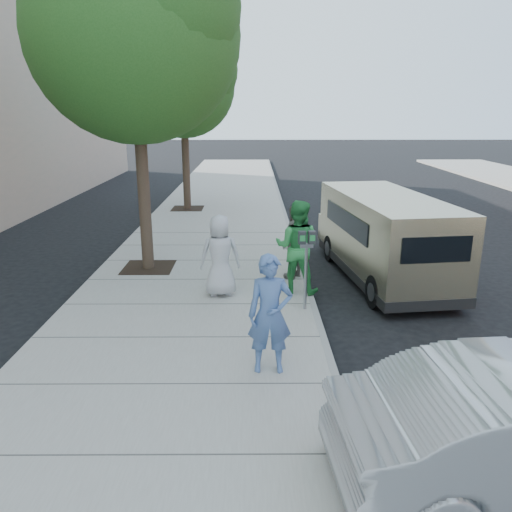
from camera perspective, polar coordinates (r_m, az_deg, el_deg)
name	(u,v)px	position (r m, az deg, el deg)	size (l,w,h in m)	color
ground	(241,311)	(9.98, -1.78, -6.28)	(120.00, 120.00, 0.00)	black
sidewalk	(190,307)	(10.02, -7.54, -5.85)	(5.00, 60.00, 0.15)	gray
curb_face	(313,307)	(10.02, 6.52, -5.83)	(0.12, 60.00, 0.16)	gray
tree_near	(136,27)	(12.00, -13.61, 24.11)	(4.62, 4.60, 7.53)	black
tree_far	(184,80)	(19.40, -8.24, 19.27)	(3.92, 3.80, 6.49)	black
parking_meter	(306,253)	(9.37, 5.78, 0.32)	(0.33, 0.14, 1.54)	gray
van	(384,235)	(11.97, 14.37, 2.34)	(2.38, 5.50, 1.98)	#C0B38A
person_officer	(270,314)	(7.18, 1.61, -6.68)	(0.64, 0.42, 1.76)	#4B6AA0
person_green_shirt	(297,247)	(10.33, 4.74, 1.04)	(0.94, 0.74, 1.94)	#2E8D42
person_gray_shirt	(220,256)	(10.16, -4.12, 0.04)	(0.82, 0.54, 1.69)	#B4B4B6
person_striped_polo	(295,241)	(11.25, 4.50, 1.67)	(0.99, 0.41, 1.70)	slate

